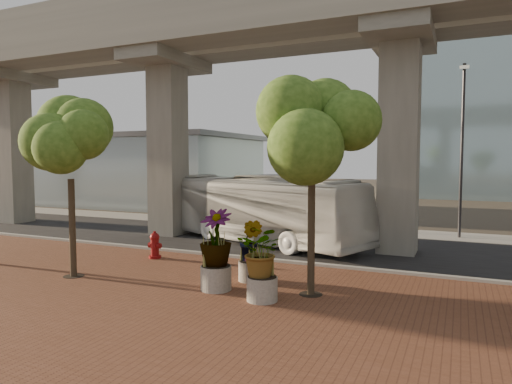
% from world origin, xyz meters
% --- Properties ---
extents(ground, '(160.00, 160.00, 0.00)m').
position_xyz_m(ground, '(0.00, 0.00, 0.00)').
color(ground, '#3E372D').
rests_on(ground, ground).
extents(brick_plaza, '(70.00, 13.00, 0.06)m').
position_xyz_m(brick_plaza, '(0.00, -8.00, 0.03)').
color(brick_plaza, brown).
rests_on(brick_plaza, ground).
extents(asphalt_road, '(90.00, 8.00, 0.04)m').
position_xyz_m(asphalt_road, '(0.00, 2.00, 0.02)').
color(asphalt_road, black).
rests_on(asphalt_road, ground).
extents(curb_strip, '(70.00, 0.25, 0.16)m').
position_xyz_m(curb_strip, '(0.00, -2.00, 0.08)').
color(curb_strip, '#A19E96').
rests_on(curb_strip, ground).
extents(far_sidewalk, '(90.00, 3.00, 0.06)m').
position_xyz_m(far_sidewalk, '(0.00, 7.50, 0.03)').
color(far_sidewalk, '#A19E96').
rests_on(far_sidewalk, ground).
extents(transit_viaduct, '(72.00, 5.60, 12.40)m').
position_xyz_m(transit_viaduct, '(0.00, 2.00, 7.29)').
color(transit_viaduct, gray).
rests_on(transit_viaduct, ground).
extents(station_pavilion, '(23.00, 13.00, 6.30)m').
position_xyz_m(station_pavilion, '(-20.00, 16.00, 3.22)').
color(station_pavilion, '#AEC0C7').
rests_on(station_pavilion, ground).
extents(transit_bus, '(12.11, 6.89, 3.32)m').
position_xyz_m(transit_bus, '(-0.62, 1.82, 1.66)').
color(transit_bus, silver).
rests_on(transit_bus, ground).
extents(fire_hydrant, '(0.55, 0.50, 1.11)m').
position_xyz_m(fire_hydrant, '(-2.88, -3.44, 0.59)').
color(fire_hydrant, maroon).
rests_on(fire_hydrant, ground).
extents(planter_front, '(1.97, 1.97, 2.16)m').
position_xyz_m(planter_front, '(3.39, -6.83, 1.37)').
color(planter_front, gray).
rests_on(planter_front, ground).
extents(planter_right, '(2.35, 2.35, 2.51)m').
position_xyz_m(planter_right, '(1.64, -6.41, 1.58)').
color(planter_right, '#A8A198').
rests_on(planter_right, ground).
extents(planter_left, '(1.88, 1.88, 2.07)m').
position_xyz_m(planter_left, '(2.19, -5.00, 1.31)').
color(planter_left, '#AFAB9E').
rests_on(planter_left, ground).
extents(street_tree_near_west, '(3.72, 3.72, 6.16)m').
position_xyz_m(street_tree_near_west, '(-3.67, -6.99, 4.51)').
color(street_tree_near_west, '#453927').
rests_on(street_tree_near_west, ground).
extents(street_tree_near_east, '(3.97, 3.97, 6.40)m').
position_xyz_m(street_tree_near_east, '(4.47, -5.69, 4.63)').
color(street_tree_near_east, '#453927').
rests_on(street_tree_near_east, ground).
extents(streetlamp_west, '(0.45, 1.32, 9.11)m').
position_xyz_m(streetlamp_west, '(-8.98, 6.84, 5.32)').
color(streetlamp_west, '#313136').
rests_on(streetlamp_west, ground).
extents(streetlamp_east, '(0.43, 1.27, 8.75)m').
position_xyz_m(streetlamp_east, '(8.48, 7.14, 5.11)').
color(streetlamp_east, '#2A2A2E').
rests_on(streetlamp_east, ground).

